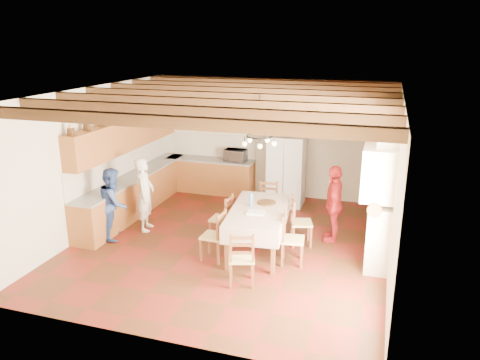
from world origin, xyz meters
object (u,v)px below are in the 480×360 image
(refrigerator, at_px, (286,170))
(chair_left_near, at_px, (213,235))
(chair_left_far, at_px, (221,218))
(person_woman_blue, at_px, (114,203))
(person_woman_red, at_px, (334,204))
(person_man, at_px, (145,194))
(chair_right_far, at_px, (302,222))
(chair_end_near, at_px, (242,257))
(chair_end_far, at_px, (267,204))
(microwave, at_px, (235,155))
(dining_table, at_px, (258,213))
(hutch, at_px, (381,172))
(chair_right_near, at_px, (293,239))

(refrigerator, relative_size, chair_left_near, 1.78)
(chair_left_far, distance_m, person_woman_blue, 2.20)
(person_woman_red, bearing_deg, person_man, -85.12)
(chair_right_far, bearing_deg, chair_left_near, 111.54)
(refrigerator, xyz_separation_m, chair_end_near, (0.13, -4.07, -0.37))
(chair_end_far, relative_size, microwave, 1.76)
(dining_table, xyz_separation_m, person_man, (-2.55, 0.30, 0.01))
(refrigerator, distance_m, microwave, 1.45)
(chair_end_near, bearing_deg, chair_end_far, -102.43)
(chair_left_near, height_order, person_man, person_man)
(chair_end_far, xyz_separation_m, person_woman_blue, (-2.80, -1.56, 0.26))
(refrigerator, height_order, chair_end_far, refrigerator)
(chair_right_far, relative_size, person_man, 0.61)
(person_woman_blue, height_order, microwave, person_woman_blue)
(person_man, bearing_deg, person_woman_blue, 128.49)
(hutch, height_order, chair_end_near, hutch)
(chair_end_far, relative_size, person_man, 0.61)
(hutch, bearing_deg, refrigerator, 174.83)
(chair_right_far, bearing_deg, hutch, -50.93)
(person_woman_red, bearing_deg, chair_right_near, -29.02)
(person_man, distance_m, person_woman_red, 3.91)
(hutch, bearing_deg, chair_left_near, -132.08)
(person_woman_blue, bearing_deg, chair_end_near, -132.12)
(chair_end_near, relative_size, person_man, 0.61)
(chair_right_near, bearing_deg, chair_end_far, 21.42)
(chair_end_near, distance_m, microwave, 4.68)
(person_man, bearing_deg, chair_end_near, -136.27)
(chair_left_far, relative_size, chair_end_near, 1.00)
(refrigerator, bearing_deg, chair_end_near, -88.23)
(hutch, distance_m, chair_end_far, 2.70)
(chair_right_far, height_order, microwave, microwave)
(hutch, relative_size, person_woman_blue, 1.44)
(dining_table, bearing_deg, chair_left_far, 162.82)
(dining_table, distance_m, microwave, 3.44)
(refrigerator, xyz_separation_m, chair_end_far, (-0.10, -1.47, -0.37))
(chair_right_near, xyz_separation_m, person_woman_blue, (-3.70, 0.06, 0.26))
(chair_right_far, relative_size, chair_end_far, 1.00)
(person_woman_red, bearing_deg, refrigerator, -148.13)
(person_man, bearing_deg, chair_right_far, -101.00)
(person_man, distance_m, microwave, 3.02)
(chair_right_near, relative_size, person_woman_red, 0.61)
(chair_end_near, distance_m, person_woman_blue, 3.22)
(chair_end_far, bearing_deg, person_man, -160.94)
(hutch, relative_size, chair_right_near, 2.20)
(person_woman_blue, bearing_deg, dining_table, -108.37)
(dining_table, xyz_separation_m, microwave, (-1.46, 3.10, 0.27))
(chair_left_near, height_order, person_woman_red, person_woman_red)
(person_woman_red, height_order, microwave, person_woman_red)
(microwave, bearing_deg, chair_right_near, -54.23)
(hutch, distance_m, chair_right_near, 3.28)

